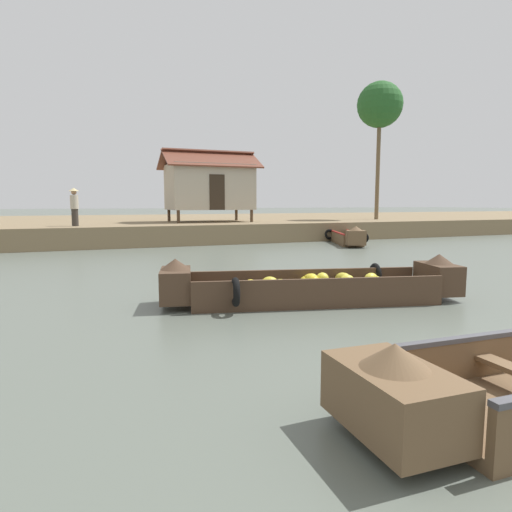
% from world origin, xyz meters
% --- Properties ---
extents(ground_plane, '(300.00, 300.00, 0.00)m').
position_xyz_m(ground_plane, '(0.00, 10.00, 0.00)').
color(ground_plane, '#596056').
extents(riverbank_strip, '(160.00, 20.00, 0.93)m').
position_xyz_m(riverbank_strip, '(0.00, 27.47, 0.46)').
color(riverbank_strip, '#7F6B4C').
rests_on(riverbank_strip, ground).
extents(banana_boat, '(5.93, 2.39, 0.91)m').
position_xyz_m(banana_boat, '(-0.71, 5.44, 0.31)').
color(banana_boat, '#473323').
rests_on(banana_boat, ground).
extents(fishing_skiff_distant, '(2.47, 4.72, 0.95)m').
position_xyz_m(fishing_skiff_distant, '(6.99, 16.06, 0.35)').
color(fishing_skiff_distant, brown).
rests_on(fishing_skiff_distant, ground).
extents(stilt_house_mid_left, '(5.04, 3.35, 3.81)m').
position_xyz_m(stilt_house_mid_left, '(1.73, 21.30, 2.85)').
color(stilt_house_mid_left, '#4C3826').
rests_on(stilt_house_mid_left, riverbank_strip).
extents(palm_tree_near, '(2.73, 2.73, 8.25)m').
position_xyz_m(palm_tree_near, '(12.26, 20.73, 7.75)').
color(palm_tree_near, brown).
rests_on(palm_tree_near, riverbank_strip).
extents(vendor_person, '(0.44, 0.44, 1.66)m').
position_xyz_m(vendor_person, '(-5.04, 18.96, 1.85)').
color(vendor_person, '#332D28').
rests_on(vendor_person, riverbank_strip).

